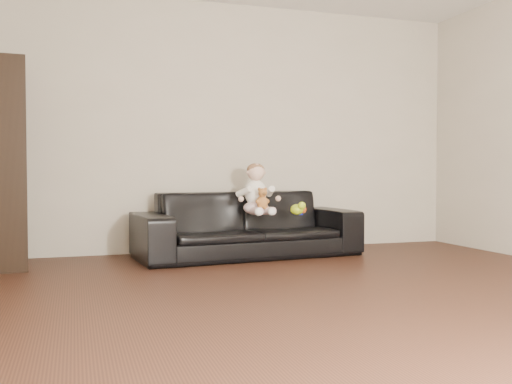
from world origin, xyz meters
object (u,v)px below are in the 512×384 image
object	(u,v)px
sofa	(247,224)
toy_green	(297,210)
teddy_bear	(262,199)
toy_blue_disc	(299,214)
baby	(256,192)
toy_rattle	(303,210)

from	to	relation	value
sofa	toy_green	distance (m)	0.52
teddy_bear	toy_blue_disc	bearing A→B (deg)	-17.53
baby	toy_green	xyz separation A→B (m)	(0.36, -0.14, -0.17)
teddy_bear	toy_rattle	distance (m)	0.53
teddy_bear	toy_green	xyz separation A→B (m)	(0.35, 0.01, -0.11)
toy_green	sofa	bearing A→B (deg)	148.43
toy_blue_disc	baby	bearing A→B (deg)	165.67
baby	toy_blue_disc	distance (m)	0.46
baby	teddy_bear	xyz separation A→B (m)	(0.01, -0.15, -0.06)
sofa	teddy_bear	distance (m)	0.38
baby	teddy_bear	world-z (taller)	baby
teddy_bear	toy_rattle	bearing A→B (deg)	-4.44
sofa	toy_green	xyz separation A→B (m)	(0.42, -0.26, 0.15)
baby	sofa	bearing A→B (deg)	103.53
baby	toy_rattle	world-z (taller)	baby
baby	toy_green	bearing A→B (deg)	-32.54
sofa	toy_rattle	xyz separation A→B (m)	(0.55, -0.09, 0.14)
toy_green	toy_blue_disc	world-z (taller)	toy_green
teddy_bear	toy_green	world-z (taller)	teddy_bear
baby	toy_blue_disc	world-z (taller)	baby
teddy_bear	toy_rattle	size ratio (longest dim) A/B	2.67
baby	toy_green	world-z (taller)	baby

